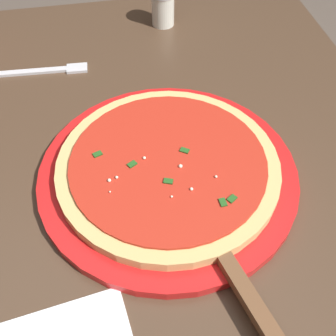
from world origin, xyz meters
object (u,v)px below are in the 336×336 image
object	(u,v)px
serving_plate	(168,174)
parmesan_shaker	(163,6)
pizza	(168,166)
pizza_server	(231,271)
fork	(41,71)

from	to	relation	value
serving_plate	parmesan_shaker	distance (m)	0.40
pizza	pizza_server	distance (m)	0.17
serving_plate	parmesan_shaker	world-z (taller)	parmesan_shaker
pizza	fork	bearing A→B (deg)	-147.74
pizza	serving_plate	bearing A→B (deg)	165.79
serving_plate	parmesan_shaker	bearing A→B (deg)	170.64
serving_plate	pizza_server	xyz separation A→B (m)	(0.16, 0.04, 0.01)
pizza	parmesan_shaker	bearing A→B (deg)	170.64
serving_plate	parmesan_shaker	xyz separation A→B (m)	(-0.39, 0.06, 0.03)
fork	parmesan_shaker	distance (m)	0.27
serving_plate	fork	distance (m)	0.33
pizza	fork	distance (m)	0.33
serving_plate	fork	size ratio (longest dim) A/B	1.90
pizza_server	parmesan_shaker	world-z (taller)	parmesan_shaker
fork	pizza	bearing A→B (deg)	32.26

